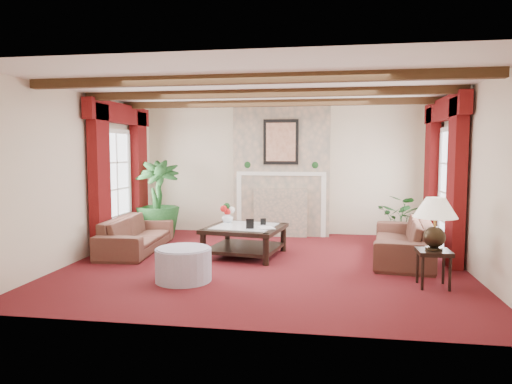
% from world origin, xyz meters
% --- Properties ---
extents(floor, '(6.00, 6.00, 0.00)m').
position_xyz_m(floor, '(0.00, 0.00, 0.00)').
color(floor, '#420B14').
rests_on(floor, ground).
extents(ceiling, '(6.00, 6.00, 0.00)m').
position_xyz_m(ceiling, '(0.00, 0.00, 2.70)').
color(ceiling, white).
rests_on(ceiling, floor).
extents(back_wall, '(6.00, 0.02, 2.70)m').
position_xyz_m(back_wall, '(0.00, 2.75, 1.35)').
color(back_wall, beige).
rests_on(back_wall, ground).
extents(left_wall, '(0.02, 5.50, 2.70)m').
position_xyz_m(left_wall, '(-3.00, 0.00, 1.35)').
color(left_wall, beige).
rests_on(left_wall, ground).
extents(right_wall, '(0.02, 5.50, 2.70)m').
position_xyz_m(right_wall, '(3.00, 0.00, 1.35)').
color(right_wall, beige).
rests_on(right_wall, ground).
extents(ceiling_beams, '(6.00, 3.00, 0.12)m').
position_xyz_m(ceiling_beams, '(0.00, 0.00, 2.64)').
color(ceiling_beams, '#321F10').
rests_on(ceiling_beams, ceiling).
extents(fireplace, '(2.00, 0.52, 2.70)m').
position_xyz_m(fireplace, '(0.00, 2.55, 2.70)').
color(fireplace, tan).
rests_on(fireplace, ground).
extents(french_door_left, '(0.10, 1.10, 2.16)m').
position_xyz_m(french_door_left, '(-2.97, 1.00, 2.13)').
color(french_door_left, white).
rests_on(french_door_left, ground).
extents(french_door_right, '(0.10, 1.10, 2.16)m').
position_xyz_m(french_door_right, '(2.97, 1.00, 2.13)').
color(french_door_right, white).
rests_on(french_door_right, ground).
extents(curtains_left, '(0.20, 2.40, 2.55)m').
position_xyz_m(curtains_left, '(-2.86, 1.00, 2.55)').
color(curtains_left, '#47090B').
rests_on(curtains_left, ground).
extents(curtains_right, '(0.20, 2.40, 2.55)m').
position_xyz_m(curtains_right, '(2.86, 1.00, 2.55)').
color(curtains_right, '#47090B').
rests_on(curtains_right, ground).
extents(sofa_left, '(2.12, 0.89, 0.79)m').
position_xyz_m(sofa_left, '(-2.39, 0.54, 0.40)').
color(sofa_left, '#340E16').
rests_on(sofa_left, ground).
extents(sofa_right, '(2.39, 1.21, 0.87)m').
position_xyz_m(sofa_right, '(2.18, 0.62, 0.43)').
color(sofa_right, '#340E16').
rests_on(sofa_right, ground).
extents(potted_palm, '(1.87, 2.13, 0.89)m').
position_xyz_m(potted_palm, '(-2.45, 1.75, 0.44)').
color(potted_palm, black).
rests_on(potted_palm, ground).
extents(small_plant, '(1.76, 1.77, 0.74)m').
position_xyz_m(small_plant, '(2.36, 1.80, 0.37)').
color(small_plant, black).
rests_on(small_plant, ground).
extents(coffee_table, '(1.40, 1.40, 0.50)m').
position_xyz_m(coffee_table, '(-0.41, 0.45, 0.25)').
color(coffee_table, black).
rests_on(coffee_table, ground).
extents(side_table, '(0.52, 0.52, 0.49)m').
position_xyz_m(side_table, '(2.32, -0.95, 0.24)').
color(side_table, black).
rests_on(side_table, ground).
extents(ottoman, '(0.76, 0.76, 0.44)m').
position_xyz_m(ottoman, '(-0.97, -1.18, 0.22)').
color(ottoman, gray).
rests_on(ottoman, ground).
extents(table_lamp, '(0.55, 0.55, 0.70)m').
position_xyz_m(table_lamp, '(2.32, -0.95, 0.84)').
color(table_lamp, black).
rests_on(table_lamp, side_table).
extents(flower_vase, '(0.23, 0.23, 0.20)m').
position_xyz_m(flower_vase, '(-0.79, 0.79, 0.60)').
color(flower_vase, silver).
rests_on(flower_vase, coffee_table).
extents(book, '(0.24, 0.19, 0.30)m').
position_xyz_m(book, '(-0.12, 0.22, 0.65)').
color(book, black).
rests_on(book, coffee_table).
extents(photo_frame_a, '(0.13, 0.04, 0.17)m').
position_xyz_m(photo_frame_a, '(-0.28, 0.18, 0.58)').
color(photo_frame_a, black).
rests_on(photo_frame_a, coffee_table).
extents(photo_frame_b, '(0.09, 0.05, 0.12)m').
position_xyz_m(photo_frame_b, '(-0.12, 0.59, 0.56)').
color(photo_frame_b, black).
rests_on(photo_frame_b, coffee_table).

